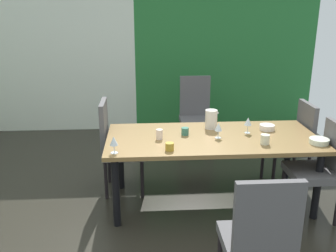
{
  "coord_description": "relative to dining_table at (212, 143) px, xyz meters",
  "views": [
    {
      "loc": [
        0.07,
        -2.94,
        1.97
      ],
      "look_at": [
        0.3,
        0.51,
        0.85
      ],
      "focal_mm": 40.0,
      "sensor_mm": 36.0,
      "label": 1
    }
  ],
  "objects": [
    {
      "name": "ground_plane",
      "position": [
        -0.74,
        -0.53,
        -0.66
      ],
      "size": [
        5.7,
        6.27,
        0.02
      ],
      "primitive_type": "cube",
      "color": "#29261F"
    },
    {
      "name": "back_panel_interior",
      "position": [
        -2.2,
        2.56,
        0.61
      ],
      "size": [
        2.8,
        0.1,
        2.53
      ],
      "primitive_type": "cube",
      "color": "silver",
      "rests_on": "ground_plane"
    },
    {
      "name": "garden_window_panel",
      "position": [
        0.66,
        2.56,
        0.61
      ],
      "size": [
        2.91,
        0.1,
        2.53
      ],
      "primitive_type": "cube",
      "color": "#276E33",
      "rests_on": "ground_plane"
    },
    {
      "name": "dining_table",
      "position": [
        0.0,
        0.0,
        0.0
      ],
      "size": [
        2.09,
        0.96,
        0.73
      ],
      "color": "olive",
      "rests_on": "ground_plane"
    },
    {
      "name": "chair_left_far",
      "position": [
        -0.99,
        0.33,
        -0.09
      ],
      "size": [
        0.45,
        0.44,
        1.02
      ],
      "rotation": [
        0.0,
        0.0,
        -1.57
      ],
      "color": "#555355",
      "rests_on": "ground_plane"
    },
    {
      "name": "chair_head_near",
      "position": [
        0.05,
        -1.45,
        -0.1
      ],
      "size": [
        0.44,
        0.44,
        1.01
      ],
      "color": "#555355",
      "rests_on": "ground_plane"
    },
    {
      "name": "chair_head_far",
      "position": [
        0.04,
        1.45,
        -0.09
      ],
      "size": [
        0.44,
        0.45,
        1.05
      ],
      "rotation": [
        0.0,
        0.0,
        3.14
      ],
      "color": "#555355",
      "rests_on": "ground_plane"
    },
    {
      "name": "chair_right_far",
      "position": [
        0.98,
        0.33,
        -0.11
      ],
      "size": [
        0.44,
        0.44,
        0.96
      ],
      "rotation": [
        0.0,
        0.0,
        1.57
      ],
      "color": "#555355",
      "rests_on": "ground_plane"
    },
    {
      "name": "chair_right_near",
      "position": [
        0.98,
        -0.33,
        -0.12
      ],
      "size": [
        0.44,
        0.44,
        0.94
      ],
      "rotation": [
        0.0,
        0.0,
        1.57
      ],
      "color": "#555355",
      "rests_on": "ground_plane"
    },
    {
      "name": "wine_glass_west",
      "position": [
        -0.94,
        -0.37,
        0.18
      ],
      "size": [
        0.07,
        0.07,
        0.15
      ],
      "color": "silver",
      "rests_on": "dining_table"
    },
    {
      "name": "wine_glass_right",
      "position": [
        0.05,
        -0.04,
        0.18
      ],
      "size": [
        0.07,
        0.07,
        0.15
      ],
      "color": "silver",
      "rests_on": "dining_table"
    },
    {
      "name": "wine_glass_front",
      "position": [
        0.37,
        0.08,
        0.19
      ],
      "size": [
        0.07,
        0.07,
        0.17
      ],
      "color": "silver",
      "rests_on": "dining_table"
    },
    {
      "name": "serving_bowl_center",
      "position": [
        0.97,
        -0.26,
        0.1
      ],
      "size": [
        0.18,
        0.18,
        0.05
      ],
      "primitive_type": "cylinder",
      "color": "silver",
      "rests_on": "dining_table"
    },
    {
      "name": "serving_bowl_left",
      "position": [
        0.61,
        0.17,
        0.1
      ],
      "size": [
        0.16,
        0.16,
        0.05
      ],
      "primitive_type": "cylinder",
      "color": "silver",
      "rests_on": "dining_table"
    },
    {
      "name": "cup_corner",
      "position": [
        -0.45,
        -0.34,
        0.11
      ],
      "size": [
        0.08,
        0.08,
        0.07
      ],
      "primitive_type": "cylinder",
      "color": "#B38D2B",
      "rests_on": "dining_table"
    },
    {
      "name": "cup_south",
      "position": [
        -0.53,
        -0.04,
        0.12
      ],
      "size": [
        0.06,
        0.06,
        0.1
      ],
      "primitive_type": "cylinder",
      "color": "#F7DDCB",
      "rests_on": "dining_table"
    },
    {
      "name": "cup_north",
      "position": [
        -0.27,
        0.07,
        0.11
      ],
      "size": [
        0.07,
        0.07,
        0.07
      ],
      "primitive_type": "cylinder",
      "color": "#35705D",
      "rests_on": "dining_table"
    },
    {
      "name": "cup_rear",
      "position": [
        0.45,
        -0.24,
        0.12
      ],
      "size": [
        0.08,
        0.08,
        0.09
      ],
      "primitive_type": "cylinder",
      "color": "beige",
      "rests_on": "dining_table"
    },
    {
      "name": "pitcher_near_window",
      "position": [
        0.03,
        0.26,
        0.17
      ],
      "size": [
        0.14,
        0.13,
        0.2
      ],
      "color": "silver",
      "rests_on": "dining_table"
    }
  ]
}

